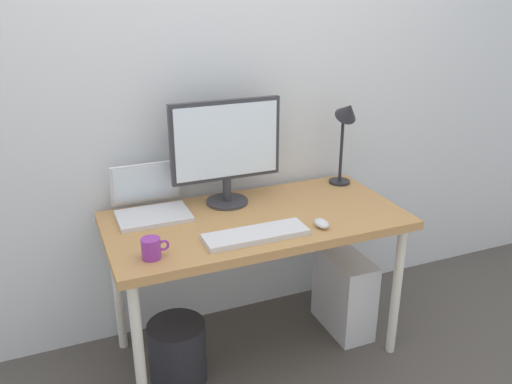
{
  "coord_description": "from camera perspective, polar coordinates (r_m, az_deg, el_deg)",
  "views": [
    {
      "loc": [
        -0.84,
        -2.03,
        1.72
      ],
      "look_at": [
        0.0,
        0.0,
        0.84
      ],
      "focal_mm": 37.35,
      "sensor_mm": 36.0,
      "label": 1
    }
  ],
  "objects": [
    {
      "name": "desk",
      "position": [
        2.44,
        -0.0,
        -4.09
      ],
      "size": [
        1.34,
        0.66,
        0.72
      ],
      "color": "#B7844C",
      "rests_on": "ground_plane"
    },
    {
      "name": "back_wall",
      "position": [
        2.59,
        -3.38,
        12.43
      ],
      "size": [
        4.4,
        0.04,
        2.6
      ],
      "primitive_type": "cube",
      "color": "silver",
      "rests_on": "ground_plane"
    },
    {
      "name": "laptop",
      "position": [
        2.47,
        -11.27,
        -1.04
      ],
      "size": [
        0.32,
        0.28,
        0.22
      ],
      "color": "silver",
      "rests_on": "desk"
    },
    {
      "name": "coffee_mug",
      "position": [
        2.08,
        -11.13,
        -5.94
      ],
      "size": [
        0.11,
        0.07,
        0.08
      ],
      "color": "purple",
      "rests_on": "desk"
    },
    {
      "name": "wastebasket",
      "position": [
        2.54,
        -8.39,
        -16.63
      ],
      "size": [
        0.26,
        0.26,
        0.3
      ],
      "primitive_type": "cylinder",
      "color": "#232328",
      "rests_on": "ground_plane"
    },
    {
      "name": "desk_lamp",
      "position": [
        2.72,
        9.65,
        7.2
      ],
      "size": [
        0.11,
        0.16,
        0.46
      ],
      "color": "#232328",
      "rests_on": "desk"
    },
    {
      "name": "monitor",
      "position": [
        2.46,
        -3.21,
        4.87
      ],
      "size": [
        0.53,
        0.2,
        0.5
      ],
      "color": "#333338",
      "rests_on": "desk"
    },
    {
      "name": "computer_tower",
      "position": [
        2.85,
        9.4,
        -10.57
      ],
      "size": [
        0.18,
        0.36,
        0.42
      ],
      "primitive_type": "cube",
      "color": "silver",
      "rests_on": "ground_plane"
    },
    {
      "name": "ground_plane",
      "position": [
        2.78,
        -0.0,
        -16.34
      ],
      "size": [
        6.0,
        6.0,
        0.0
      ],
      "primitive_type": "plane",
      "color": "#4C4742"
    },
    {
      "name": "mouse",
      "position": [
        2.32,
        7.02,
        -3.35
      ],
      "size": [
        0.06,
        0.09,
        0.03
      ],
      "primitive_type": "ellipsoid",
      "color": "silver",
      "rests_on": "desk"
    },
    {
      "name": "keyboard",
      "position": [
        2.21,
        -0.02,
        -4.58
      ],
      "size": [
        0.44,
        0.14,
        0.02
      ],
      "primitive_type": "cube",
      "color": "silver",
      "rests_on": "desk"
    }
  ]
}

